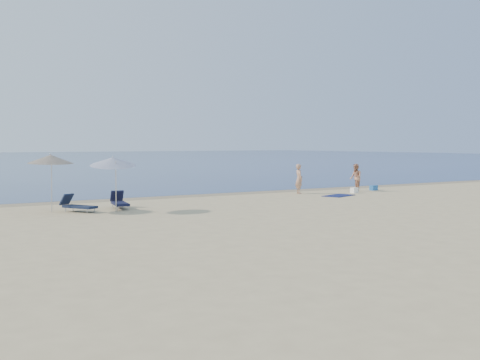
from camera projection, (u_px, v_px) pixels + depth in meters
name	position (u px, v px, depth m)	size (l,w,h in m)	color
wet_sand_strip	(244.00, 193.00, 33.98)	(240.00, 1.60, 0.00)	#847254
person_left	(299.00, 179.00, 33.60)	(0.61, 0.40, 1.66)	tan
person_right	(356.00, 177.00, 35.22)	(0.79, 0.62, 1.62)	tan
beach_towel	(339.00, 196.00, 32.23)	(1.88, 1.04, 0.03)	#0D1445
white_bag	(354.00, 190.00, 34.03)	(0.36, 0.31, 0.31)	white
blue_cooler	(374.00, 188.00, 35.99)	(0.43, 0.30, 0.30)	#205FAF
umbrella_near	(113.00, 161.00, 24.59)	(2.36, 2.37, 2.43)	silver
umbrella_far	(51.00, 159.00, 24.51)	(1.96, 1.97, 2.46)	silver
lounger_left	(77.00, 205.00, 24.74)	(1.29, 1.71, 0.73)	#141D37
lounger_right	(120.00, 202.00, 26.01)	(0.84, 1.77, 0.75)	#121533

